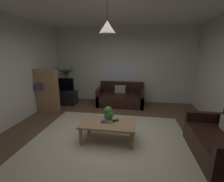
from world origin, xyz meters
TOP-DOWN VIEW (x-y plane):
  - floor at (0.00, 0.00)m, footprint 5.32×5.73m
  - rug at (0.00, -0.20)m, footprint 3.46×3.15m
  - wall_back at (0.00, 2.89)m, footprint 5.44×0.06m
  - ceiling at (0.00, 0.00)m, footprint 5.32×5.73m
  - window_pane at (-0.14, 2.86)m, footprint 1.21×0.01m
  - couch_under_window at (-0.01, 2.36)m, footprint 1.67×0.89m
  - couch_right_side at (2.16, -0.31)m, footprint 0.89×1.43m
  - coffee_table at (-0.03, -0.05)m, footprint 1.19×0.67m
  - book_on_table_0 at (-0.13, -0.04)m, footprint 0.14×0.12m
  - remote_on_table_0 at (0.04, -0.01)m, footprint 0.17×0.10m
  - remote_on_table_1 at (0.11, 0.05)m, footprint 0.15×0.15m
  - potted_plant_on_table at (-0.02, -0.01)m, footprint 0.21×0.21m
  - tv_stand at (-2.11, 2.11)m, footprint 0.90×0.44m
  - tv at (-2.11, 2.09)m, footprint 0.81×0.16m
  - potted_palm_corner at (-2.23, 2.63)m, footprint 0.83×0.84m
  - bookshelf_corner at (-2.30, 1.33)m, footprint 0.70×0.31m
  - pendant_lamp at (-0.03, -0.05)m, footprint 0.32×0.32m

SIDE VIEW (x-z plane):
  - floor at x=0.00m, z-range -0.02..0.00m
  - rug at x=0.00m, z-range 0.00..0.01m
  - tv_stand at x=-2.11m, z-range 0.00..0.50m
  - couch_under_window at x=-0.01m, z-range -0.14..0.68m
  - couch_right_side at x=2.16m, z-range -0.14..0.68m
  - coffee_table at x=-0.03m, z-range 0.15..0.58m
  - remote_on_table_0 at x=0.04m, z-range 0.42..0.45m
  - remote_on_table_1 at x=0.11m, z-range 0.42..0.45m
  - book_on_table_0 at x=-0.13m, z-range 0.42..0.45m
  - potted_plant_on_table at x=-0.02m, z-range 0.43..0.78m
  - potted_palm_corner at x=-2.23m, z-range -0.10..1.34m
  - bookshelf_corner at x=-2.30m, z-range 0.01..1.41m
  - tv at x=-2.11m, z-range 0.51..1.01m
  - window_pane at x=-0.14m, z-range 0.66..1.66m
  - wall_back at x=0.00m, z-range 0.00..2.84m
  - pendant_lamp at x=-0.03m, z-range 2.08..2.67m
  - ceiling at x=0.00m, z-range 2.84..2.86m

